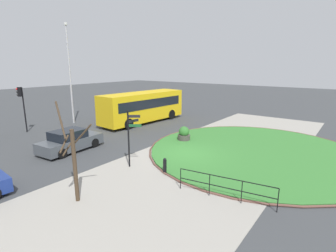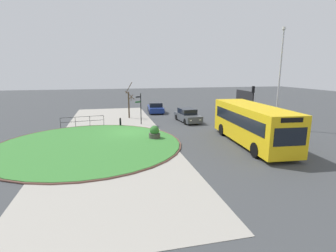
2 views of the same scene
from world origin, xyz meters
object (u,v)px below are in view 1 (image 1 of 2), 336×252
object	(u,v)px
car_near_lane	(70,141)
street_tree_bare	(74,159)
traffic_light_near	(21,99)
lamppost_tall	(70,72)
bollard_foreground	(165,166)
signpost_directional	(130,134)
planter_near_signpost	(184,134)
bus_yellow	(143,106)

from	to	relation	value
car_near_lane	street_tree_bare	xyz separation A→B (m)	(-3.73, -6.11, 1.21)
traffic_light_near	lamppost_tall	world-z (taller)	lamppost_tall
bollard_foreground	traffic_light_near	bearing A→B (deg)	90.71
traffic_light_near	lamppost_tall	xyz separation A→B (m)	(4.64, -0.18, 2.19)
signpost_directional	car_near_lane	bearing A→B (deg)	94.23
planter_near_signpost	street_tree_bare	distance (m)	10.37
planter_near_signpost	bollard_foreground	bearing A→B (deg)	-156.22
signpost_directional	traffic_light_near	world-z (taller)	traffic_light_near
signpost_directional	bollard_foreground	size ratio (longest dim) A/B	3.76
traffic_light_near	planter_near_signpost	world-z (taller)	traffic_light_near
signpost_directional	planter_near_signpost	bearing A→B (deg)	3.77
bus_yellow	bollard_foreground	bearing A→B (deg)	-129.17
bollard_foreground	lamppost_tall	world-z (taller)	lamppost_tall
car_near_lane	planter_near_signpost	bearing A→B (deg)	-41.89
bollard_foreground	street_tree_bare	size ratio (longest dim) A/B	0.20
bollard_foreground	bus_yellow	distance (m)	13.06
signpost_directional	bollard_foreground	bearing A→B (deg)	-80.42
planter_near_signpost	street_tree_bare	xyz separation A→B (m)	(-10.20, -1.23, 1.38)
bollard_foreground	car_near_lane	world-z (taller)	car_near_lane
car_near_lane	traffic_light_near	xyz separation A→B (m)	(0.56, 7.57, 2.14)
lamppost_tall	bus_yellow	bearing A→B (deg)	-50.04
bollard_foreground	planter_near_signpost	xyz separation A→B (m)	(5.72, 2.52, 0.06)
bus_yellow	street_tree_bare	xyz separation A→B (m)	(-13.37, -8.21, 0.27)
signpost_directional	lamppost_tall	size ratio (longest dim) A/B	0.35
traffic_light_near	planter_near_signpost	xyz separation A→B (m)	(5.91, -12.44, -2.31)
car_near_lane	traffic_light_near	world-z (taller)	traffic_light_near
bollard_foreground	street_tree_bare	world-z (taller)	street_tree_bare
signpost_directional	street_tree_bare	distance (m)	4.21
bus_yellow	lamppost_tall	world-z (taller)	lamppost_tall
bollard_foreground	planter_near_signpost	distance (m)	6.26
signpost_directional	lamppost_tall	xyz separation A→B (m)	(4.82, 12.66, 3.08)
bollard_foreground	traffic_light_near	world-z (taller)	traffic_light_near
lamppost_tall	bollard_foreground	bearing A→B (deg)	-106.78
bus_yellow	traffic_light_near	bearing A→B (deg)	152.86
lamppost_tall	street_tree_bare	bearing A→B (deg)	-123.51
traffic_light_near	planter_near_signpost	size ratio (longest dim) A/B	3.41
planter_near_signpost	car_near_lane	bearing A→B (deg)	143.01
bollard_foreground	bus_yellow	bearing A→B (deg)	46.91
car_near_lane	traffic_light_near	size ratio (longest dim) A/B	1.14
signpost_directional	car_near_lane	distance (m)	5.44
signpost_directional	planter_near_signpost	world-z (taller)	signpost_directional
bollard_foreground	bus_yellow	xyz separation A→B (m)	(8.89, 9.50, 1.17)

